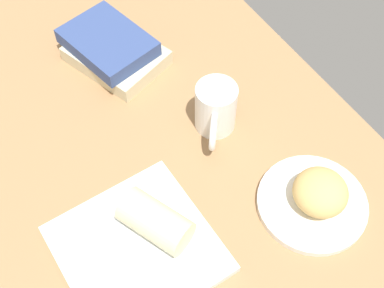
% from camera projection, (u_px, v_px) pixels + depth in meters
% --- Properties ---
extents(dining_table, '(1.10, 0.90, 0.04)m').
position_uv_depth(dining_table, '(122.00, 153.00, 1.01)').
color(dining_table, '#9E754C').
rests_on(dining_table, ground).
extents(round_plate, '(0.20, 0.20, 0.01)m').
position_uv_depth(round_plate, '(312.00, 203.00, 0.91)').
color(round_plate, white).
rests_on(round_plate, dining_table).
extents(scone_pastry, '(0.13, 0.13, 0.06)m').
position_uv_depth(scone_pastry, '(320.00, 192.00, 0.88)').
color(scone_pastry, tan).
rests_on(scone_pastry, round_plate).
extents(square_plate, '(0.26, 0.26, 0.02)m').
position_uv_depth(square_plate, '(137.00, 249.00, 0.86)').
color(square_plate, white).
rests_on(square_plate, dining_table).
extents(sauce_cup, '(0.05, 0.05, 0.02)m').
position_uv_depth(sauce_cup, '(110.00, 267.00, 0.82)').
color(sauce_cup, silver).
rests_on(sauce_cup, square_plate).
extents(breakfast_wrap, '(0.14, 0.11, 0.06)m').
position_uv_depth(breakfast_wrap, '(155.00, 221.00, 0.85)').
color(breakfast_wrap, beige).
rests_on(breakfast_wrap, square_plate).
extents(book_stack, '(0.24, 0.21, 0.07)m').
position_uv_depth(book_stack, '(112.00, 50.00, 1.09)').
color(book_stack, beige).
rests_on(book_stack, dining_table).
extents(coffee_mug, '(0.12, 0.10, 0.10)m').
position_uv_depth(coffee_mug, '(216.00, 109.00, 0.98)').
color(coffee_mug, white).
rests_on(coffee_mug, dining_table).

